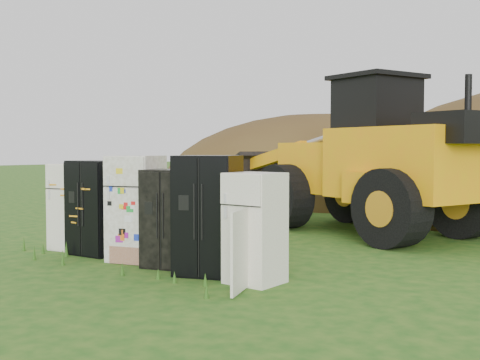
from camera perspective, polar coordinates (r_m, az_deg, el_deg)
The scene contains 9 objects.
ground at distance 10.68m, azimuth -8.20°, elevation -7.88°, with size 120.00×120.00×0.00m, color #1D5416.
fridge_leftmost at distance 12.41m, azimuth -15.45°, elevation -2.45°, with size 0.75×0.72×1.71m, color white, non-canonical shape.
fridge_black_side at distance 11.74m, azimuth -13.44°, elevation -2.55°, with size 0.93×0.74×1.78m, color black, non-canonical shape.
fridge_sticker at distance 10.91m, azimuth -9.83°, elevation -2.66°, with size 0.84×0.78×1.88m, color white, non-canonical shape.
fridge_dark_mid at distance 10.27m, azimuth -6.58°, elevation -3.63°, with size 0.85×0.69×1.66m, color black, non-canonical shape.
fridge_black_right at distance 9.60m, azimuth -3.07°, elevation -3.34°, with size 0.95×0.79×1.90m, color black, non-canonical shape.
fridge_open_door at distance 8.98m, azimuth 1.44°, elevation -4.57°, with size 0.75×0.69×1.65m, color white, non-canonical shape.
wheel_loader at distance 15.05m, azimuth 10.21°, elevation 2.37°, with size 7.67×3.11×3.71m, color orange, non-canonical shape.
dirt_mound_left at distance 24.76m, azimuth 7.10°, elevation -1.68°, with size 14.59×10.94×6.84m, color #442F16.
Camera 1 is at (7.76, -7.05, 2.01)m, focal length 45.00 mm.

